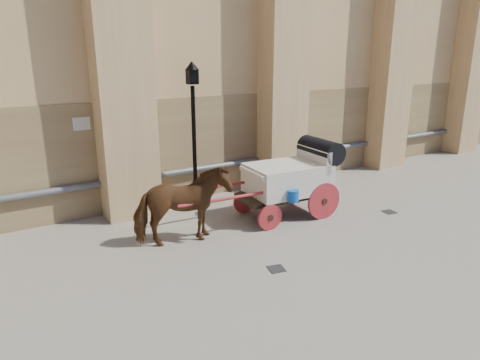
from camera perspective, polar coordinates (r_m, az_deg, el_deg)
ground at (r=9.30m, az=-0.98°, el=-10.18°), size 90.00×90.00×0.00m
horse at (r=9.65m, az=-7.72°, el=-3.51°), size 2.24×1.28×1.79m
carriage at (r=11.38m, az=7.01°, el=0.55°), size 4.63×1.68×1.99m
street_lamp at (r=11.72m, az=-6.17°, el=6.38°), size 0.37×0.37×4.00m
drain_grate_near at (r=8.83m, az=4.87°, el=-11.72°), size 0.39×0.39×0.01m
drain_grate_far at (r=12.46m, az=19.28°, el=-4.04°), size 0.37×0.37×0.01m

